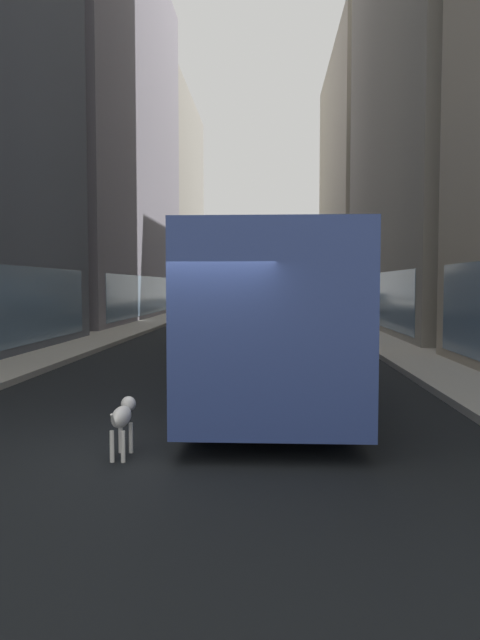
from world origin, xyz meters
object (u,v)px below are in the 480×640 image
transit_bus (271,305)px  box_truck (233,294)px  car_silver_sedan (205,324)px  car_white_van (289,303)px  dalmatian_dog (123,417)px  car_black_suv (224,312)px

transit_bus → box_truck: size_ratio=1.54×
car_silver_sedan → box_truck: (-0.00, 16.46, 0.85)m
transit_bus → car_white_van: size_ratio=2.40×
car_silver_sedan → box_truck: size_ratio=0.55×
transit_bus → dalmatian_dog: (-1.92, -5.36, -1.26)m
transit_bus → box_truck: (-2.40, 24.99, -0.11)m
transit_bus → box_truck: bearing=95.5°
car_white_van → car_black_suv: bearing=-103.5°
car_black_suv → dalmatian_dog: (0.48, -23.45, -0.31)m
car_white_van → car_black_suv: size_ratio=1.07×
dalmatian_dog → car_silver_sedan: bearing=92.0°
car_black_suv → dalmatian_dog: bearing=-88.8°
transit_bus → car_white_van: bearing=87.4°
car_black_suv → dalmatian_dog: 23.46m
car_white_van → dalmatian_dog: 40.33m
car_silver_sedan → car_black_suv: 9.56m
car_black_suv → car_silver_sedan: bearing=-90.0°
car_silver_sedan → box_truck: box_truck is taller
car_white_van → box_truck: bearing=-112.2°
box_truck → car_white_van: bearing=67.8°
transit_bus → car_black_suv: transit_bus is taller
car_white_van → dalmatian_dog: (-3.52, -40.17, -0.31)m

